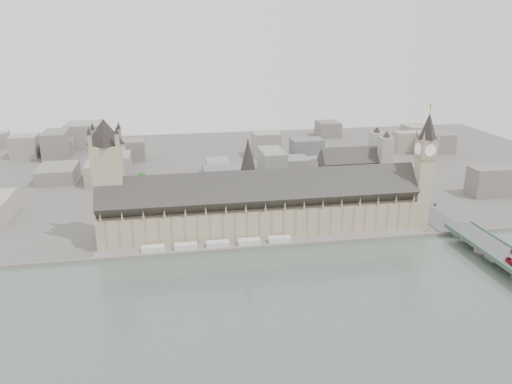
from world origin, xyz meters
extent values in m
plane|color=#595651|center=(0.00, 0.00, 0.00)|extent=(900.00, 900.00, 0.00)
plane|color=#4C5A51|center=(0.00, -165.00, 0.00)|extent=(600.00, 600.00, 0.00)
cube|color=slate|center=(0.00, -15.00, 1.50)|extent=(600.00, 1.50, 3.00)
cube|color=slate|center=(0.00, -7.50, 1.00)|extent=(270.00, 15.00, 2.00)
cube|color=silver|center=(-90.00, -7.00, 4.00)|extent=(18.00, 7.00, 4.00)
cube|color=silver|center=(-65.00, -7.00, 4.00)|extent=(18.00, 7.00, 4.00)
cube|color=silver|center=(-40.00, -7.00, 4.00)|extent=(18.00, 7.00, 4.00)
cube|color=silver|center=(-15.00, -7.00, 4.00)|extent=(18.00, 7.00, 4.00)
cube|color=silver|center=(10.00, -7.00, 4.00)|extent=(18.00, 7.00, 4.00)
cube|color=#9E876B|center=(0.00, 20.00, 12.50)|extent=(265.00, 40.00, 25.00)
cube|color=#2D2B28|center=(0.00, 20.00, 35.08)|extent=(265.00, 40.73, 40.73)
cube|color=#9E876B|center=(138.00, 8.00, 31.00)|extent=(12.00, 12.00, 62.00)
cube|color=gray|center=(138.00, 8.00, 70.00)|extent=(14.00, 14.00, 16.00)
cylinder|color=white|center=(145.20, 8.00, 70.00)|extent=(0.60, 10.00, 10.00)
cylinder|color=white|center=(130.80, 8.00, 70.00)|extent=(0.60, 10.00, 10.00)
cylinder|color=white|center=(138.00, 15.20, 70.00)|extent=(10.00, 0.60, 10.00)
cylinder|color=white|center=(138.00, 0.80, 70.00)|extent=(10.00, 0.60, 10.00)
cone|color=#292321|center=(138.00, 8.00, 89.00)|extent=(17.00, 17.00, 22.00)
cylinder|color=gold|center=(138.00, 8.00, 103.00)|extent=(1.00, 1.00, 6.00)
sphere|color=gold|center=(138.00, 8.00, 106.50)|extent=(2.00, 2.00, 2.00)
cone|color=gray|center=(144.50, 14.50, 82.00)|extent=(2.40, 2.40, 8.00)
cone|color=gray|center=(131.50, 14.50, 82.00)|extent=(2.40, 2.40, 8.00)
cone|color=gray|center=(144.50, 1.50, 82.00)|extent=(2.40, 2.40, 8.00)
cone|color=gray|center=(131.50, 1.50, 82.00)|extent=(2.40, 2.40, 8.00)
cube|color=#9E876B|center=(-122.00, 26.00, 40.00)|extent=(23.00, 23.00, 80.00)
cone|color=#292321|center=(-122.00, 26.00, 90.00)|extent=(30.00, 30.00, 20.00)
cylinder|color=gray|center=(-10.00, 26.00, 43.00)|extent=(12.00, 12.00, 20.00)
cone|color=#292321|center=(-10.00, 26.00, 67.00)|extent=(13.00, 13.00, 28.00)
cube|color=gray|center=(105.00, 95.00, 17.00)|extent=(60.00, 28.00, 34.00)
cube|color=#2D2B28|center=(105.00, 95.00, 39.00)|extent=(60.00, 28.28, 28.28)
cube|color=gray|center=(137.00, 107.00, 32.00)|extent=(12.00, 12.00, 64.00)
cube|color=gray|center=(137.00, 83.00, 32.00)|extent=(12.00, 12.00, 64.00)
imported|color=#AD131F|center=(155.59, -91.01, 11.80)|extent=(4.07, 11.39, 3.10)
imported|color=gray|center=(165.06, 29.17, 11.03)|extent=(3.98, 5.78, 1.55)
camera|label=1|loc=(-73.77, -367.30, 166.34)|focal=35.00mm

